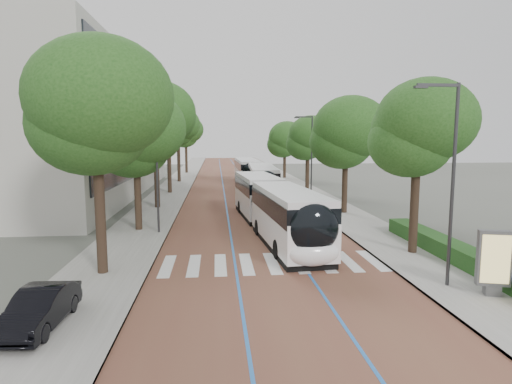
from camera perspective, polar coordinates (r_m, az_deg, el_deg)
The scene contains 21 objects.
ground at distance 19.97m, azimuth 1.99°, elevation -10.35°, with size 160.00×160.00×0.00m, color #51544C.
road at distance 59.23m, azimuth -2.95°, elevation 1.40°, with size 11.00×140.00×0.02m, color brown.
sidewalk_left at distance 59.39m, azimuth -10.20°, elevation 1.36°, with size 4.00×140.00×0.12m, color gray.
sidewalk_right at distance 60.01m, azimuth 4.23°, elevation 1.51°, with size 4.00×140.00×0.12m, color gray.
kerb_left at distance 59.26m, azimuth -8.37°, elevation 1.38°, with size 0.20×140.00×0.14m, color gray.
kerb_right at distance 59.72m, azimuth 2.43°, elevation 1.50°, with size 0.20×140.00×0.14m, color gray.
zebra_crossing at distance 20.93m, azimuth 2.19°, elevation -9.45°, with size 10.55×3.60×0.01m.
lane_line_left at distance 59.19m, azimuth -4.50°, elevation 1.40°, with size 0.12×126.00×0.01m, color blue.
lane_line_right at distance 59.32m, azimuth -1.40°, elevation 1.43°, with size 0.12×126.00×0.01m, color blue.
office_building at distance 49.88m, azimuth -25.54°, elevation 7.66°, with size 18.11×40.00×14.00m.
hedge at distance 22.81m, azimuth 25.52°, elevation -7.47°, with size 1.20×14.00×0.80m, color #174417.
streetlight_near at distance 18.32m, azimuth 24.37°, elevation 2.79°, with size 1.82×0.20×8.00m.
streetlight_far at distance 41.89m, azimuth 7.20°, elevation 5.53°, with size 1.82×0.20×8.00m.
lamp_post_left at distance 27.19m, azimuth -13.06°, elevation 3.02°, with size 0.14×0.14×8.00m, color #303033.
trees_left at distance 41.65m, azimuth -12.44°, elevation 8.41°, with size 6.26×60.74×10.17m.
trees_right at distance 42.39m, azimuth 8.58°, elevation 7.05°, with size 5.89×47.21×8.70m.
lead_bus at distance 27.36m, azimuth 2.36°, elevation -2.03°, with size 4.01×18.54×3.20m.
bus_queued_0 at distance 43.29m, azimuth 0.87°, elevation 1.40°, with size 3.05×12.49×3.20m.
bus_queued_1 at distance 56.22m, azimuth -1.18°, elevation 2.75°, with size 2.80×12.45×3.20m.
ad_panel at distance 18.55m, azimuth 29.15°, elevation -8.08°, with size 1.24×0.63×2.49m.
parked_car at distance 15.42m, azimuth -26.88°, elevation -13.66°, with size 1.30×3.74×1.23m, color black.
Camera 1 is at (-2.45, -18.87, 6.04)m, focal length 30.00 mm.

